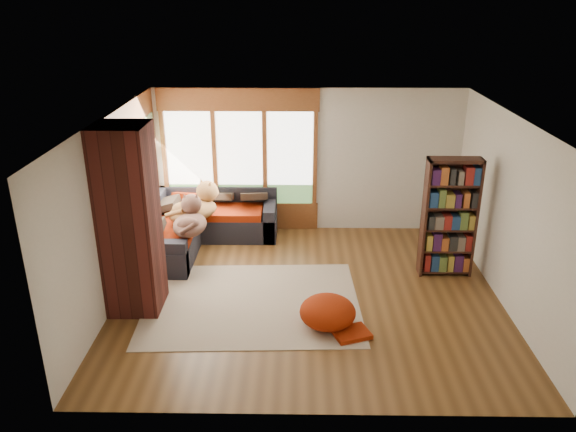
% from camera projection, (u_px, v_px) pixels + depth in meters
% --- Properties ---
extents(floor, '(5.50, 5.50, 0.00)m').
position_uv_depth(floor, '(308.00, 295.00, 8.22)').
color(floor, '#553517').
rests_on(floor, ground).
extents(ceiling, '(5.50, 5.50, 0.00)m').
position_uv_depth(ceiling, '(311.00, 119.00, 7.25)').
color(ceiling, white).
extents(wall_back, '(5.50, 0.04, 2.60)m').
position_uv_depth(wall_back, '(307.00, 161.00, 10.05)').
color(wall_back, silver).
rests_on(wall_back, ground).
extents(wall_front, '(5.50, 0.04, 2.60)m').
position_uv_depth(wall_front, '(315.00, 308.00, 5.42)').
color(wall_front, silver).
rests_on(wall_front, ground).
extents(wall_left, '(0.04, 5.00, 2.60)m').
position_uv_depth(wall_left, '(111.00, 211.00, 7.77)').
color(wall_left, silver).
rests_on(wall_left, ground).
extents(wall_right, '(0.04, 5.00, 2.60)m').
position_uv_depth(wall_right, '(510.00, 214.00, 7.69)').
color(wall_right, silver).
rests_on(wall_right, ground).
extents(windows_back, '(2.82, 0.10, 1.90)m').
position_uv_depth(windows_back, '(240.00, 159.00, 10.02)').
color(windows_back, brown).
rests_on(windows_back, wall_back).
extents(windows_left, '(0.10, 2.62, 1.90)m').
position_uv_depth(windows_left, '(136.00, 181.00, 8.87)').
color(windows_left, brown).
rests_on(windows_left, wall_left).
extents(roller_blind, '(0.03, 0.72, 0.90)m').
position_uv_depth(roller_blind, '(149.00, 143.00, 9.49)').
color(roller_blind, '#708B5D').
rests_on(roller_blind, wall_left).
extents(brick_chimney, '(0.70, 0.70, 2.60)m').
position_uv_depth(brick_chimney, '(129.00, 221.00, 7.44)').
color(brick_chimney, '#471914').
rests_on(brick_chimney, ground).
extents(sectional_sofa, '(2.20, 2.20, 0.80)m').
position_uv_depth(sectional_sofa, '(194.00, 229.00, 9.71)').
color(sectional_sofa, black).
rests_on(sectional_sofa, ground).
extents(area_rug, '(3.11, 2.43, 0.01)m').
position_uv_depth(area_rug, '(252.00, 302.00, 8.01)').
color(area_rug, beige).
rests_on(area_rug, ground).
extents(bookshelf, '(0.80, 0.27, 1.88)m').
position_uv_depth(bookshelf, '(449.00, 218.00, 8.50)').
color(bookshelf, '#3A1C13').
rests_on(bookshelf, ground).
extents(pouf, '(0.89, 0.89, 0.40)m').
position_uv_depth(pouf, '(328.00, 311.00, 7.40)').
color(pouf, '#932509').
rests_on(pouf, area_rug).
extents(dog_tan, '(1.04, 1.08, 0.53)m').
position_uv_depth(dog_tan, '(196.00, 204.00, 9.42)').
color(dog_tan, brown).
rests_on(dog_tan, sectional_sofa).
extents(dog_brindle, '(0.57, 0.89, 0.48)m').
position_uv_depth(dog_brindle, '(190.00, 218.00, 8.93)').
color(dog_brindle, '#41271F').
rests_on(dog_brindle, sectional_sofa).
extents(throw_pillows, '(1.98, 1.68, 0.45)m').
position_uv_depth(throw_pillows, '(196.00, 200.00, 9.66)').
color(throw_pillows, black).
rests_on(throw_pillows, sectional_sofa).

